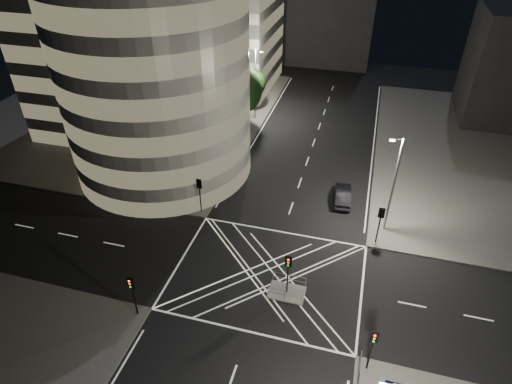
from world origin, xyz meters
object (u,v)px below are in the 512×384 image
(street_lamp_left_far, at_px, (256,82))
(street_lamp_right_far, at_px, (393,183))
(traffic_signal_nl, at_px, (132,289))
(traffic_signal_nr, at_px, (373,343))
(sedan, at_px, (343,195))
(traffic_signal_fr, at_px, (380,219))
(traffic_signal_fl, at_px, (200,190))
(traffic_signal_island, at_px, (288,268))
(street_lamp_left_near, at_px, (210,141))
(central_island, at_px, (287,292))

(street_lamp_left_far, xyz_separation_m, street_lamp_right_far, (18.87, -21.00, 0.00))
(traffic_signal_nl, xyz_separation_m, street_lamp_left_far, (-0.64, 36.80, 2.63))
(traffic_signal_nl, height_order, street_lamp_right_far, street_lamp_right_far)
(traffic_signal_nr, bearing_deg, sedan, 100.87)
(traffic_signal_fr, xyz_separation_m, street_lamp_left_far, (-18.24, 23.20, 2.63))
(traffic_signal_fl, relative_size, sedan, 0.85)
(traffic_signal_nl, relative_size, sedan, 0.85)
(traffic_signal_island, height_order, sedan, traffic_signal_island)
(traffic_signal_fl, bearing_deg, traffic_signal_nr, -37.69)
(traffic_signal_fl, height_order, street_lamp_left_near, street_lamp_left_near)
(traffic_signal_island, bearing_deg, street_lamp_left_far, 109.95)
(traffic_signal_fl, distance_m, street_lamp_right_far, 18.55)
(traffic_signal_nr, height_order, sedan, traffic_signal_nr)
(traffic_signal_fl, xyz_separation_m, traffic_signal_fr, (17.60, 0.00, 0.00))
(traffic_signal_island, relative_size, street_lamp_left_near, 0.40)
(traffic_signal_fl, relative_size, traffic_signal_island, 1.00)
(street_lamp_left_far, distance_m, street_lamp_right_far, 28.23)
(traffic_signal_island, bearing_deg, traffic_signal_nr, -37.93)
(traffic_signal_nr, bearing_deg, street_lamp_right_far, 87.70)
(traffic_signal_nl, distance_m, street_lamp_right_far, 24.27)
(central_island, xyz_separation_m, street_lamp_right_far, (7.44, 10.50, 5.47))
(traffic_signal_fl, height_order, traffic_signal_island, same)
(traffic_signal_nr, height_order, street_lamp_left_far, street_lamp_left_far)
(traffic_signal_island, height_order, street_lamp_left_far, street_lamp_left_far)
(traffic_signal_nl, distance_m, sedan, 24.04)
(traffic_signal_fr, bearing_deg, traffic_signal_island, -129.33)
(street_lamp_left_far, bearing_deg, street_lamp_right_far, -48.06)
(street_lamp_right_far, bearing_deg, traffic_signal_nr, -92.30)
(traffic_signal_nr, xyz_separation_m, traffic_signal_island, (-6.80, 5.30, 0.00))
(traffic_signal_nl, relative_size, traffic_signal_island, 1.00)
(sedan, bearing_deg, street_lamp_left_far, -54.66)
(traffic_signal_nl, relative_size, street_lamp_left_near, 0.40)
(traffic_signal_fl, relative_size, street_lamp_left_far, 0.40)
(traffic_signal_nl, distance_m, traffic_signal_nr, 17.60)
(traffic_signal_fr, bearing_deg, traffic_signal_nl, -142.31)
(traffic_signal_fr, distance_m, traffic_signal_island, 10.73)
(street_lamp_left_near, bearing_deg, traffic_signal_nr, -45.87)
(traffic_signal_nl, distance_m, traffic_signal_fr, 22.24)
(central_island, xyz_separation_m, traffic_signal_fr, (6.80, 8.30, 2.84))
(traffic_signal_nr, height_order, traffic_signal_island, same)
(street_lamp_left_near, relative_size, street_lamp_right_far, 1.00)
(central_island, bearing_deg, traffic_signal_nl, -153.86)
(traffic_signal_fr, xyz_separation_m, street_lamp_left_near, (-18.24, 5.20, 2.63))
(traffic_signal_fl, relative_size, traffic_signal_fr, 1.00)
(sedan, bearing_deg, traffic_signal_nr, 96.21)
(traffic_signal_fl, height_order, traffic_signal_nl, same)
(street_lamp_left_near, bearing_deg, street_lamp_right_far, -9.03)
(street_lamp_left_near, height_order, street_lamp_left_far, same)
(central_island, xyz_separation_m, traffic_signal_nl, (-10.80, -5.30, 2.84))
(sedan, bearing_deg, traffic_signal_island, 73.25)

